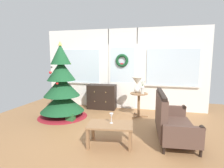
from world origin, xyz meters
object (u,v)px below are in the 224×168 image
at_px(table_lamp, 137,83).
at_px(gift_box, 71,117).
at_px(wine_glass, 111,116).
at_px(christmas_tree, 62,90).
at_px(dresser_cabinet, 102,97).
at_px(settee_sofa, 170,121).
at_px(flower_vase, 142,89).
at_px(side_table, 139,100).
at_px(coffee_table, 110,127).

height_order(table_lamp, gift_box, table_lamp).
relative_size(table_lamp, wine_glass, 2.26).
xyz_separation_m(christmas_tree, dresser_cabinet, (0.81, 1.07, -0.37)).
height_order(christmas_tree, gift_box, christmas_tree).
xyz_separation_m(settee_sofa, flower_vase, (-0.68, 1.21, 0.41)).
xyz_separation_m(side_table, flower_vase, (0.10, -0.06, 0.31)).
bearing_deg(wine_glass, dresser_cabinet, 111.92).
bearing_deg(table_lamp, side_table, -33.69).
height_order(settee_sofa, table_lamp, table_lamp).
height_order(christmas_tree, dresser_cabinet, christmas_tree).
xyz_separation_m(flower_vase, coffee_table, (-0.43, -1.78, -0.44)).
bearing_deg(gift_box, dresser_cabinet, 72.22).
bearing_deg(flower_vase, settee_sofa, -60.71).
bearing_deg(christmas_tree, flower_vase, 12.58).
xyz_separation_m(table_lamp, wine_glass, (-0.26, -1.82, -0.40)).
bearing_deg(coffee_table, side_table, 79.93).
height_order(christmas_tree, settee_sofa, christmas_tree).
bearing_deg(flower_vase, gift_box, -156.98).
distance_m(side_table, wine_glass, 1.81).
bearing_deg(dresser_cabinet, side_table, -22.99).
bearing_deg(settee_sofa, gift_box, 169.42).
xyz_separation_m(christmas_tree, wine_glass, (1.74, -1.24, -0.21)).
bearing_deg(wine_glass, christmas_tree, 144.53).
bearing_deg(coffee_table, gift_box, 142.91).
bearing_deg(flower_vase, wine_glass, -103.56).
height_order(wine_glass, gift_box, wine_glass).
distance_m(christmas_tree, gift_box, 0.81).
relative_size(dresser_cabinet, table_lamp, 2.09).
bearing_deg(settee_sofa, coffee_table, -153.07).
relative_size(side_table, wine_glass, 3.43).
relative_size(flower_vase, gift_box, 1.71).
bearing_deg(coffee_table, dresser_cabinet, 111.26).
distance_m(side_table, coffee_table, 1.87).
height_order(coffee_table, wine_glass, wine_glass).
relative_size(settee_sofa, flower_vase, 4.20).
relative_size(side_table, table_lamp, 1.52).
bearing_deg(settee_sofa, wine_glass, -155.10).
distance_m(dresser_cabinet, settee_sofa, 2.71).
relative_size(flower_vase, wine_glass, 1.79).
xyz_separation_m(christmas_tree, coffee_table, (1.73, -1.29, -0.41)).
relative_size(settee_sofa, coffee_table, 1.62).
height_order(coffee_table, gift_box, coffee_table).
distance_m(side_table, gift_box, 1.90).
relative_size(christmas_tree, dresser_cabinet, 2.26).
height_order(christmas_tree, table_lamp, christmas_tree).
bearing_deg(wine_glass, table_lamp, 82.02).
height_order(dresser_cabinet, coffee_table, dresser_cabinet).
bearing_deg(christmas_tree, dresser_cabinet, 52.81).
distance_m(table_lamp, gift_box, 2.02).
distance_m(christmas_tree, table_lamp, 2.09).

